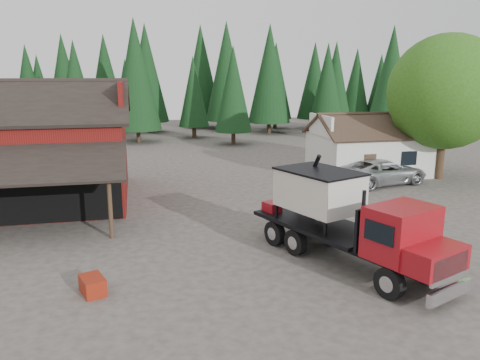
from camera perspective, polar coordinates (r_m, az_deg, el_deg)
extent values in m
plane|color=#493F39|center=(21.01, 0.01, -7.81)|extent=(120.00, 120.00, 0.00)
cube|color=maroon|center=(30.35, -25.22, 2.27)|extent=(12.00, 10.00, 5.00)
cube|color=black|center=(27.56, -27.00, 8.51)|extent=(12.80, 5.53, 2.35)
cube|color=black|center=(32.42, -24.88, 9.14)|extent=(12.80, 5.53, 2.35)
cube|color=maroon|center=(29.24, -14.19, 9.65)|extent=(0.25, 7.00, 2.00)
cylinder|color=#382619|center=(22.15, -15.53, -3.38)|extent=(0.20, 0.20, 2.80)
cube|color=silver|center=(37.02, 15.44, 3.13)|extent=(8.00, 6.00, 3.00)
cube|color=#38281E|center=(35.43, 16.79, 6.31)|extent=(8.60, 3.42, 1.80)
cube|color=#38281E|center=(38.06, 14.58, 6.85)|extent=(8.60, 3.42, 1.80)
cube|color=silver|center=(35.03, 9.83, 6.60)|extent=(0.20, 4.20, 1.50)
cube|color=silver|center=(38.78, 20.90, 6.53)|extent=(0.20, 4.20, 1.50)
cube|color=#38281E|center=(33.79, 15.52, 1.38)|extent=(0.90, 0.06, 2.00)
cube|color=black|center=(35.19, 19.90, 2.51)|extent=(1.20, 0.06, 1.00)
cylinder|color=#382619|center=(36.60, 23.19, 2.61)|extent=(0.60, 0.60, 3.20)
sphere|color=#265713|center=(36.17, 23.83, 9.80)|extent=(8.00, 8.00, 8.00)
sphere|color=#265713|center=(36.19, 21.37, 8.10)|extent=(4.40, 4.40, 4.40)
sphere|color=#265713|center=(36.17, 25.74, 8.19)|extent=(4.80, 4.80, 4.80)
cylinder|color=#382619|center=(50.69, -0.81, 5.26)|extent=(0.44, 0.44, 1.60)
cone|color=black|center=(50.29, -0.83, 11.03)|extent=(3.96, 3.96, 9.00)
cylinder|color=#382619|center=(52.71, 17.48, 4.96)|extent=(0.44, 0.44, 1.60)
cone|color=black|center=(52.30, 17.93, 11.59)|extent=(4.84, 4.84, 11.00)
cylinder|color=#382619|center=(53.60, -12.27, 5.38)|extent=(0.44, 0.44, 1.60)
cone|color=black|center=(53.20, -12.61, 12.44)|extent=(5.28, 5.28, 12.00)
cylinder|color=black|center=(16.79, 17.76, -11.89)|extent=(0.73, 1.14, 1.09)
cylinder|color=black|center=(18.37, 21.83, -10.03)|extent=(0.73, 1.14, 1.09)
cylinder|color=black|center=(19.78, 6.80, -7.55)|extent=(0.73, 1.14, 1.09)
cylinder|color=black|center=(21.14, 11.07, -6.35)|extent=(0.73, 1.14, 1.09)
cylinder|color=black|center=(20.77, 4.26, -6.49)|extent=(0.73, 1.14, 1.09)
cylinder|color=black|center=(22.07, 8.50, -5.43)|extent=(0.73, 1.14, 1.09)
cube|color=black|center=(19.27, 12.30, -7.06)|extent=(4.18, 8.31, 0.40)
cube|color=silver|center=(16.82, 24.21, -12.38)|extent=(2.18, 1.01, 0.45)
cube|color=silver|center=(16.56, 24.17, -9.79)|extent=(1.78, 0.79, 0.89)
cube|color=maroon|center=(16.79, 22.48, -8.78)|extent=(2.55, 2.02, 0.84)
cube|color=maroon|center=(17.29, 19.07, -5.97)|extent=(2.83, 2.45, 1.83)
cube|color=black|center=(16.77, 21.31, -5.66)|extent=(1.96, 0.85, 0.89)
cylinder|color=black|center=(16.90, 14.76, -4.17)|extent=(0.18, 0.18, 1.78)
cube|color=black|center=(17.87, 16.51, -5.36)|extent=(2.30, 1.01, 1.58)
cube|color=black|center=(20.09, 9.46, -5.30)|extent=(4.48, 6.27, 0.16)
cube|color=beige|center=(19.70, 9.62, -1.24)|extent=(3.33, 3.88, 1.58)
cone|color=beige|center=(19.95, 9.51, -4.01)|extent=(2.83, 2.83, 0.69)
cube|color=black|center=(19.52, 9.70, 1.07)|extent=(3.46, 4.01, 0.08)
cylinder|color=black|center=(21.09, 8.16, -0.54)|extent=(0.44, 2.20, 3.02)
cube|color=maroon|center=(21.34, 3.91, -3.31)|extent=(0.85, 0.96, 0.45)
cylinder|color=silver|center=(18.91, 19.32, -8.21)|extent=(0.88, 1.13, 0.55)
imported|color=#B6BABE|center=(33.55, 17.04, 0.97)|extent=(6.69, 4.08, 1.73)
cube|color=maroon|center=(17.21, -17.52, -12.15)|extent=(1.03, 1.27, 0.60)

